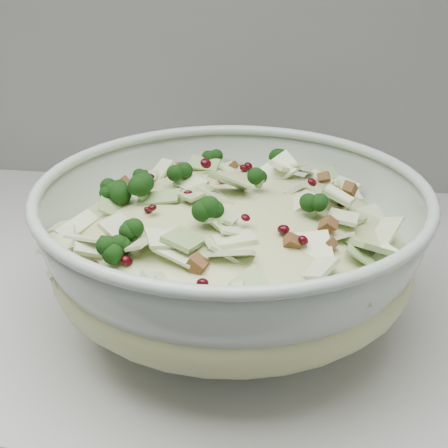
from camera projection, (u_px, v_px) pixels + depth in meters
name	position (u px, v px, depth m)	size (l,w,h in m)	color
mixing_bowl	(232.00, 252.00, 0.62)	(0.49, 0.49, 0.15)	#A8B9AB
salad	(232.00, 230.00, 0.60)	(0.38, 0.38, 0.15)	#B7BB80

